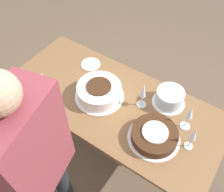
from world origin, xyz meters
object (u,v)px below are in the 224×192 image
cake_front_chocolate (154,135)px  cake_back_decorated (170,98)px  cake_center_white (99,91)px  wine_glass_far (193,135)px  wine_glass_extra (143,92)px  wine_glass_near (190,114)px  person_cutting (34,161)px

cake_front_chocolate → cake_back_decorated: size_ratio=1.45×
cake_center_white → wine_glass_far: bearing=-1.4°
cake_center_white → wine_glass_extra: size_ratio=1.65×
cake_front_chocolate → wine_glass_extra: bearing=136.4°
cake_back_decorated → wine_glass_far: (0.26, -0.25, 0.08)m
cake_center_white → cake_front_chocolate: (0.49, -0.09, -0.02)m
wine_glass_near → wine_glass_extra: wine_glass_extra is taller
cake_center_white → cake_back_decorated: same height
cake_back_decorated → wine_glass_far: size_ratio=1.17×
wine_glass_near → cake_center_white: bearing=-170.0°
wine_glass_near → person_cutting: bearing=-124.4°
cake_back_decorated → cake_front_chocolate: bearing=-80.8°
cake_center_white → wine_glass_near: bearing=10.0°
cake_center_white → cake_front_chocolate: bearing=-10.1°
cake_front_chocolate → wine_glass_near: wine_glass_near is taller
cake_back_decorated → person_cutting: person_cutting is taller
cake_center_white → wine_glass_near: 0.64m
cake_front_chocolate → wine_glass_far: bearing=18.9°
person_cutting → cake_front_chocolate: bearing=-47.2°
wine_glass_near → wine_glass_far: size_ratio=1.03×
cake_back_decorated → cake_center_white: bearing=-152.7°
cake_front_chocolate → person_cutting: bearing=-124.8°
cake_front_chocolate → wine_glass_near: (0.13, 0.20, 0.10)m
cake_front_chocolate → cake_back_decorated: (-0.05, 0.32, 0.02)m
wine_glass_near → person_cutting: (-0.54, -0.78, 0.08)m
cake_center_white → cake_front_chocolate: cake_center_white is taller
wine_glass_near → wine_glass_far: 0.15m
cake_front_chocolate → wine_glass_extra: size_ratio=1.56×
person_cutting → wine_glass_near: bearing=-46.8°
cake_center_white → wine_glass_extra: bearing=19.6°
cake_back_decorated → wine_glass_far: 0.36m
wine_glass_near → wine_glass_extra: 0.33m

